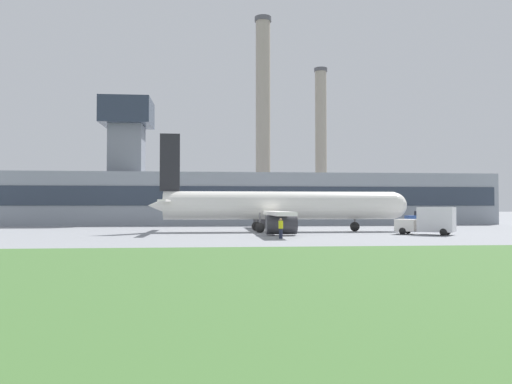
{
  "coord_description": "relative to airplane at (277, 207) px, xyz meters",
  "views": [
    {
      "loc": [
        -5.74,
        -51.83,
        2.81
      ],
      "look_at": [
        -0.7,
        3.19,
        4.41
      ],
      "focal_mm": 35.0,
      "sensor_mm": 36.0,
      "label": 1
    }
  ],
  "objects": [
    {
      "name": "ground_plane",
      "position": [
        -1.65,
        -3.19,
        -2.8
      ],
      "size": [
        400.0,
        400.0,
        0.0
      ],
      "primitive_type": "plane",
      "color": "gray"
    },
    {
      "name": "baggage_truck",
      "position": [
        14.29,
        -7.26,
        -1.46
      ],
      "size": [
        5.74,
        5.06,
        2.75
      ],
      "color": "white",
      "rests_on": "ground_plane"
    },
    {
      "name": "airplane",
      "position": [
        0.0,
        0.0,
        0.0
      ],
      "size": [
        29.02,
        25.88,
        10.79
      ],
      "color": "white",
      "rests_on": "ground_plane"
    },
    {
      "name": "ground_crew_person",
      "position": [
        -1.24,
        -11.73,
        -1.88
      ],
      "size": [
        0.54,
        0.54,
        1.8
      ],
      "color": "#23283D",
      "rests_on": "ground_plane"
    },
    {
      "name": "grass_strip",
      "position": [
        -1.65,
        -39.69,
        -2.77
      ],
      "size": [
        240.0,
        37.0,
        0.06
      ],
      "color": "#426B33",
      "rests_on": "ground_plane"
    },
    {
      "name": "terminal_building",
      "position": [
        -2.96,
        26.48,
        1.71
      ],
      "size": [
        78.23,
        15.24,
        20.04
      ],
      "color": "#8C939E",
      "rests_on": "ground_plane"
    },
    {
      "name": "smokestack_right",
      "position": [
        17.39,
        54.98,
        14.35
      ],
      "size": [
        2.96,
        2.96,
        34.06
      ],
      "color": "gray",
      "rests_on": "ground_plane"
    },
    {
      "name": "smokestack_left",
      "position": [
        4.29,
        55.13,
        20.02
      ],
      "size": [
        3.76,
        3.76,
        45.32
      ],
      "color": "gray",
      "rests_on": "ground_plane"
    },
    {
      "name": "pushback_tug",
      "position": [
        16.57,
        -0.0,
        -1.78
      ],
      "size": [
        3.39,
        2.45,
        2.28
      ],
      "color": "#2D4C93",
      "rests_on": "ground_plane"
    }
  ]
}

